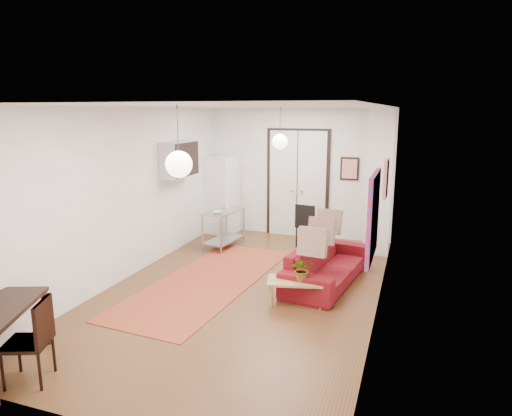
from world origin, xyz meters
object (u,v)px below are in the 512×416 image
(kitchen_counter, at_px, (224,224))
(dining_chair_far, at_px, (33,332))
(sofa, at_px, (326,264))
(fridge, at_px, (221,195))
(coffee_table, at_px, (296,283))
(dining_chair_near, at_px, (33,332))
(black_side_chair, at_px, (309,221))

(kitchen_counter, distance_m, dining_chair_far, 5.13)
(sofa, bearing_deg, kitchen_counter, 69.37)
(sofa, xyz_separation_m, fridge, (-2.95, 2.41, 0.58))
(coffee_table, xyz_separation_m, kitchen_counter, (-2.16, 2.33, 0.17))
(sofa, height_order, dining_chair_far, dining_chair_far)
(kitchen_counter, distance_m, dining_chair_near, 5.13)
(black_side_chair, bearing_deg, coffee_table, 107.63)
(sofa, relative_size, fridge, 1.21)
(dining_chair_far, bearing_deg, black_side_chair, 142.87)
(fridge, bearing_deg, black_side_chair, -2.03)
(kitchen_counter, bearing_deg, sofa, -20.63)
(dining_chair_near, bearing_deg, dining_chair_far, 0.00)
(fridge, distance_m, black_side_chair, 2.25)
(fridge, bearing_deg, kitchen_counter, -56.44)
(coffee_table, bearing_deg, fridge, 128.16)
(sofa, distance_m, black_side_chair, 2.17)
(kitchen_counter, relative_size, dining_chair_near, 1.20)
(sofa, height_order, kitchen_counter, kitchen_counter)
(fridge, height_order, dining_chair_near, fridge)
(kitchen_counter, bearing_deg, coffee_table, -39.12)
(coffee_table, distance_m, dining_chair_far, 3.55)
(coffee_table, relative_size, fridge, 0.51)
(kitchen_counter, xyz_separation_m, dining_chair_far, (-0.01, -5.13, 0.04))
(coffee_table, height_order, dining_chair_near, dining_chair_near)
(kitchen_counter, bearing_deg, dining_chair_near, -82.14)
(sofa, relative_size, dining_chair_near, 2.40)
(dining_chair_far, height_order, black_side_chair, black_side_chair)
(sofa, xyz_separation_m, black_side_chair, (-0.76, 2.02, 0.23))
(dining_chair_near, xyz_separation_m, black_side_chair, (1.69, 5.82, 0.02))
(coffee_table, bearing_deg, dining_chair_far, -127.85)
(coffee_table, height_order, kitchen_counter, kitchen_counter)
(dining_chair_near, bearing_deg, sofa, 126.22)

